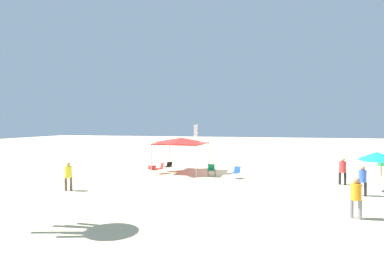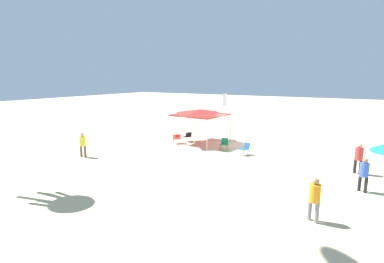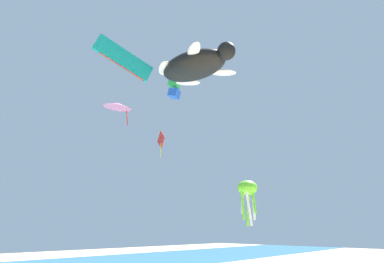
{
  "view_description": "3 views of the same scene",
  "coord_description": "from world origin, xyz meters",
  "px_view_note": "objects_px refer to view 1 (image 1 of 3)",
  "views": [
    {
      "loc": [
        -3.28,
        22.49,
        3.81
      ],
      "look_at": [
        2.13,
        -0.1,
        3.18
      ],
      "focal_mm": 27.01,
      "sensor_mm": 36.0,
      "label": 1
    },
    {
      "loc": [
        -8.21,
        20.44,
        5.15
      ],
      "look_at": [
        2.02,
        3.24,
        1.41
      ],
      "focal_mm": 27.09,
      "sensor_mm": 36.0,
      "label": 2
    },
    {
      "loc": [
        -14.99,
        -0.46,
        3.79
      ],
      "look_at": [
        -0.37,
        13.68,
        10.65
      ],
      "focal_mm": 27.37,
      "sensor_mm": 36.0,
      "label": 3
    }
  ],
  "objects_px": {
    "folding_chair_near_cooler": "(168,166)",
    "person_watching_sky": "(343,169)",
    "cooler_box": "(152,167)",
    "person_by_tent": "(68,174)",
    "beach_umbrella": "(377,156)",
    "folding_chair_facing_ocean": "(236,172)",
    "person_kite_handler": "(356,194)",
    "person_far_stroller": "(362,178)",
    "folding_chair_right_of_tent": "(160,167)",
    "folding_chair_left_of_tent": "(211,169)",
    "canopy_tent": "(182,141)",
    "person_beachcomber": "(381,163)",
    "banner_flag": "(197,140)"
  },
  "relations": [
    {
      "from": "folding_chair_near_cooler",
      "to": "banner_flag",
      "type": "distance_m",
      "value": 4.76
    },
    {
      "from": "canopy_tent",
      "to": "beach_umbrella",
      "type": "distance_m",
      "value": 12.95
    },
    {
      "from": "beach_umbrella",
      "to": "person_by_tent",
      "type": "distance_m",
      "value": 17.29
    },
    {
      "from": "person_kite_handler",
      "to": "folding_chair_right_of_tent",
      "type": "bearing_deg",
      "value": -9.19
    },
    {
      "from": "cooler_box",
      "to": "person_by_tent",
      "type": "height_order",
      "value": "person_by_tent"
    },
    {
      "from": "folding_chair_left_of_tent",
      "to": "banner_flag",
      "type": "distance_m",
      "value": 5.76
    },
    {
      "from": "folding_chair_right_of_tent",
      "to": "person_beachcomber",
      "type": "distance_m",
      "value": 16.2
    },
    {
      "from": "person_by_tent",
      "to": "person_watching_sky",
      "type": "height_order",
      "value": "person_watching_sky"
    },
    {
      "from": "folding_chair_right_of_tent",
      "to": "folding_chair_facing_ocean",
      "type": "bearing_deg",
      "value": 44.87
    },
    {
      "from": "canopy_tent",
      "to": "folding_chair_right_of_tent",
      "type": "bearing_deg",
      "value": 38.7
    },
    {
      "from": "person_kite_handler",
      "to": "person_far_stroller",
      "type": "distance_m",
      "value": 4.39
    },
    {
      "from": "beach_umbrella",
      "to": "cooler_box",
      "type": "xyz_separation_m",
      "value": [
        15.03,
        -4.57,
        -1.85
      ]
    },
    {
      "from": "folding_chair_right_of_tent",
      "to": "folding_chair_left_of_tent",
      "type": "height_order",
      "value": "same"
    },
    {
      "from": "folding_chair_facing_ocean",
      "to": "person_by_tent",
      "type": "distance_m",
      "value": 10.76
    },
    {
      "from": "folding_chair_left_of_tent",
      "to": "person_kite_handler",
      "type": "relative_size",
      "value": 0.49
    },
    {
      "from": "beach_umbrella",
      "to": "person_kite_handler",
      "type": "distance_m",
      "value": 5.85
    },
    {
      "from": "folding_chair_left_of_tent",
      "to": "person_watching_sky",
      "type": "height_order",
      "value": "person_watching_sky"
    },
    {
      "from": "beach_umbrella",
      "to": "banner_flag",
      "type": "relative_size",
      "value": 0.63
    },
    {
      "from": "folding_chair_near_cooler",
      "to": "person_watching_sky",
      "type": "height_order",
      "value": "person_watching_sky"
    },
    {
      "from": "banner_flag",
      "to": "cooler_box",
      "type": "bearing_deg",
      "value": 48.25
    },
    {
      "from": "folding_chair_near_cooler",
      "to": "cooler_box",
      "type": "bearing_deg",
      "value": -76.49
    },
    {
      "from": "folding_chair_left_of_tent",
      "to": "folding_chair_facing_ocean",
      "type": "bearing_deg",
      "value": -34.22
    },
    {
      "from": "folding_chair_right_of_tent",
      "to": "folding_chair_left_of_tent",
      "type": "distance_m",
      "value": 3.95
    },
    {
      "from": "folding_chair_left_of_tent",
      "to": "cooler_box",
      "type": "distance_m",
      "value": 5.51
    },
    {
      "from": "cooler_box",
      "to": "person_kite_handler",
      "type": "relative_size",
      "value": 0.45
    },
    {
      "from": "folding_chair_right_of_tent",
      "to": "person_kite_handler",
      "type": "bearing_deg",
      "value": 14.35
    },
    {
      "from": "folding_chair_left_of_tent",
      "to": "person_kite_handler",
      "type": "xyz_separation_m",
      "value": [
        -7.23,
        8.16,
        0.5
      ]
    },
    {
      "from": "canopy_tent",
      "to": "person_kite_handler",
      "type": "relative_size",
      "value": 2.33
    },
    {
      "from": "cooler_box",
      "to": "person_kite_handler",
      "type": "xyz_separation_m",
      "value": [
        -12.5,
        9.74,
        0.77
      ]
    },
    {
      "from": "beach_umbrella",
      "to": "person_by_tent",
      "type": "xyz_separation_m",
      "value": [
        16.87,
        3.63,
        -1.09
      ]
    },
    {
      "from": "folding_chair_left_of_tent",
      "to": "banner_flag",
      "type": "xyz_separation_m",
      "value": [
        2.22,
        -4.99,
        1.83
      ]
    },
    {
      "from": "folding_chair_right_of_tent",
      "to": "person_far_stroller",
      "type": "xyz_separation_m",
      "value": [
        -12.68,
        3.9,
        0.46
      ]
    },
    {
      "from": "person_kite_handler",
      "to": "person_beachcomber",
      "type": "xyz_separation_m",
      "value": [
        -4.77,
        -10.82,
        -0.01
      ]
    },
    {
      "from": "folding_chair_near_cooler",
      "to": "person_by_tent",
      "type": "relative_size",
      "value": 0.5
    },
    {
      "from": "person_kite_handler",
      "to": "banner_flag",
      "type": "bearing_deg",
      "value": -27.82
    },
    {
      "from": "person_beachcomber",
      "to": "person_far_stroller",
      "type": "xyz_separation_m",
      "value": [
        3.26,
        6.69,
        -0.02
      ]
    },
    {
      "from": "banner_flag",
      "to": "person_kite_handler",
      "type": "relative_size",
      "value": 2.3
    },
    {
      "from": "folding_chair_near_cooler",
      "to": "folding_chair_facing_ocean",
      "type": "distance_m",
      "value": 5.64
    },
    {
      "from": "person_by_tent",
      "to": "person_kite_handler",
      "type": "bearing_deg",
      "value": 154.88
    },
    {
      "from": "person_kite_handler",
      "to": "person_far_stroller",
      "type": "height_order",
      "value": "person_kite_handler"
    },
    {
      "from": "beach_umbrella",
      "to": "folding_chair_left_of_tent",
      "type": "relative_size",
      "value": 2.95
    },
    {
      "from": "folding_chair_left_of_tent",
      "to": "person_by_tent",
      "type": "height_order",
      "value": "person_by_tent"
    },
    {
      "from": "folding_chair_left_of_tent",
      "to": "banner_flag",
      "type": "relative_size",
      "value": 0.21
    },
    {
      "from": "canopy_tent",
      "to": "beach_umbrella",
      "type": "relative_size",
      "value": 1.6
    },
    {
      "from": "beach_umbrella",
      "to": "folding_chair_facing_ocean",
      "type": "height_order",
      "value": "beach_umbrella"
    },
    {
      "from": "canopy_tent",
      "to": "folding_chair_left_of_tent",
      "type": "height_order",
      "value": "canopy_tent"
    },
    {
      "from": "folding_chair_left_of_tent",
      "to": "person_by_tent",
      "type": "relative_size",
      "value": 0.5
    },
    {
      "from": "person_by_tent",
      "to": "cooler_box",
      "type": "bearing_deg",
      "value": -121.65
    },
    {
      "from": "canopy_tent",
      "to": "folding_chair_near_cooler",
      "type": "distance_m",
      "value": 2.25
    },
    {
      "from": "beach_umbrella",
      "to": "folding_chair_left_of_tent",
      "type": "distance_m",
      "value": 10.33
    }
  ]
}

